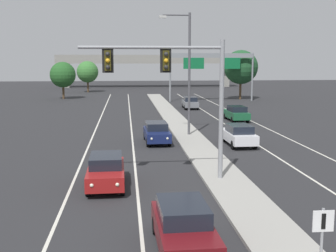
% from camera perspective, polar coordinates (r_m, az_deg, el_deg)
% --- Properties ---
extents(median_island, '(2.40, 110.00, 0.15)m').
position_cam_1_polar(median_island, '(26.22, 5.99, -5.13)').
color(median_island, '#9E9B93').
rests_on(median_island, ground).
extents(lane_stripe_oncoming_center, '(0.14, 100.00, 0.01)m').
position_cam_1_polar(lane_stripe_oncoming_center, '(32.55, -4.66, -2.53)').
color(lane_stripe_oncoming_center, silver).
rests_on(lane_stripe_oncoming_center, ground).
extents(lane_stripe_receding_center, '(0.14, 100.00, 0.01)m').
position_cam_1_polar(lane_stripe_receding_center, '(34.02, 11.38, -2.19)').
color(lane_stripe_receding_center, silver).
rests_on(lane_stripe_receding_center, ground).
extents(edge_stripe_left, '(0.14, 100.00, 0.01)m').
position_cam_1_polar(edge_stripe_left, '(32.67, -10.47, -2.61)').
color(edge_stripe_left, silver).
rests_on(edge_stripe_left, ground).
extents(edge_stripe_right, '(0.14, 100.00, 0.01)m').
position_cam_1_polar(edge_stripe_right, '(35.13, 16.54, -2.04)').
color(edge_stripe_right, silver).
rests_on(edge_stripe_right, ground).
extents(overhead_signal_mast, '(7.34, 0.44, 7.20)m').
position_cam_1_polar(overhead_signal_mast, '(21.92, 1.25, 6.07)').
color(overhead_signal_mast, gray).
rests_on(overhead_signal_mast, median_island).
extents(median_sign_post, '(0.60, 0.10, 2.20)m').
position_cam_1_polar(median_sign_post, '(12.80, 19.74, -13.48)').
color(median_sign_post, gray).
rests_on(median_sign_post, median_island).
extents(street_lamp_median, '(2.58, 0.28, 10.00)m').
position_cam_1_polar(street_lamp_median, '(35.80, 2.49, 7.83)').
color(street_lamp_median, '#4C4C51').
rests_on(street_lamp_median, median_island).
extents(car_oncoming_darkred, '(1.90, 4.50, 1.58)m').
position_cam_1_polar(car_oncoming_darkred, '(14.77, 2.05, -13.12)').
color(car_oncoming_darkred, '#5B0F14').
rests_on(car_oncoming_darkred, ground).
extents(car_oncoming_red, '(1.86, 4.49, 1.58)m').
position_cam_1_polar(car_oncoming_red, '(22.02, -8.21, -5.85)').
color(car_oncoming_red, maroon).
rests_on(car_oncoming_red, ground).
extents(car_oncoming_navy, '(1.90, 4.50, 1.58)m').
position_cam_1_polar(car_oncoming_navy, '(33.30, -1.52, -0.83)').
color(car_oncoming_navy, '#141E4C').
rests_on(car_oncoming_navy, ground).
extents(car_receding_white, '(1.89, 4.50, 1.58)m').
position_cam_1_polar(car_receding_white, '(32.68, 9.33, -1.12)').
color(car_receding_white, silver).
rests_on(car_receding_white, ground).
extents(car_receding_green, '(1.91, 4.51, 1.58)m').
position_cam_1_polar(car_receding_green, '(46.04, 9.04, 1.70)').
color(car_receding_green, '#195633').
rests_on(car_receding_green, ground).
extents(car_receding_grey, '(1.93, 4.51, 1.58)m').
position_cam_1_polar(car_receding_grey, '(57.12, 2.95, 3.13)').
color(car_receding_grey, slate).
rests_on(car_receding_grey, ground).
extents(highway_sign_gantry, '(13.28, 0.42, 7.50)m').
position_cam_1_polar(highway_sign_gantry, '(67.66, 5.83, 8.49)').
color(highway_sign_gantry, gray).
rests_on(highway_sign_gantry, ground).
extents(overpass_bridge, '(42.40, 6.40, 7.65)m').
position_cam_1_polar(overpass_bridge, '(104.45, -2.84, 8.35)').
color(overpass_bridge, gray).
rests_on(overpass_bridge, ground).
extents(tree_far_left_b, '(4.23, 4.23, 6.13)m').
position_cam_1_polar(tree_far_left_b, '(73.57, -13.76, 6.61)').
color(tree_far_left_b, '#4C3823').
rests_on(tree_far_left_b, ground).
extents(tree_far_left_a, '(4.31, 4.31, 6.24)m').
position_cam_1_polar(tree_far_left_a, '(88.62, -10.61, 7.06)').
color(tree_far_left_a, '#4C3823').
rests_on(tree_far_left_a, ground).
extents(tree_far_right_a, '(5.55, 5.55, 8.04)m').
position_cam_1_polar(tree_far_right_a, '(71.93, 9.62, 7.69)').
color(tree_far_right_a, '#4C3823').
rests_on(tree_far_right_a, ground).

